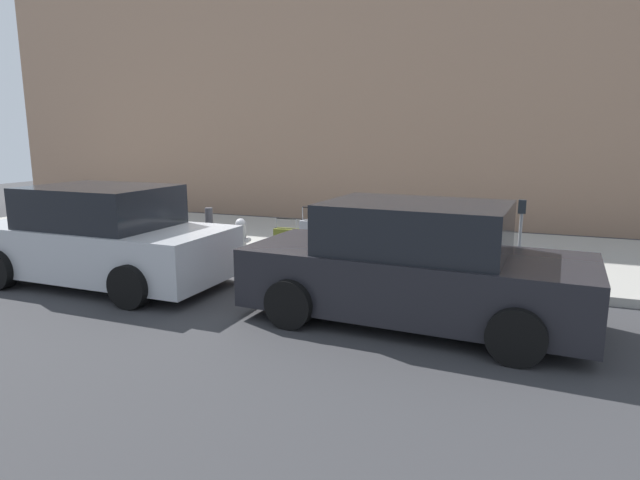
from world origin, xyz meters
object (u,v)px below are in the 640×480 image
Objects in this scene: parked_car_charcoal_0 at (414,267)px; parked_car_silver_1 at (103,238)px; suitcase_red_4 at (337,251)px; suitcase_black_0 at (455,261)px; suitcase_maroon_2 at (397,251)px; suitcase_olive_6 at (287,244)px; suitcase_navy_1 at (428,258)px; suitcase_silver_5 at (313,241)px; suitcase_teal_3 at (367,252)px; fire_hydrant at (241,236)px; parking_meter at (521,227)px; bollard_post at (210,231)px.

parked_car_charcoal_0 is 1.05× the size of parked_car_silver_1.
parked_car_charcoal_0 is at bearing 131.12° from suitcase_red_4.
suitcase_maroon_2 is at bearing 2.10° from suitcase_black_0.
suitcase_maroon_2 is 0.93× the size of suitcase_olive_6.
suitcase_olive_6 reaches higher than suitcase_navy_1.
suitcase_silver_5 is at bearing -0.83° from suitcase_black_0.
suitcase_navy_1 is 0.16× the size of parked_car_charcoal_0.
suitcase_navy_1 is at bearing 179.09° from suitcase_teal_3.
suitcase_silver_5 is at bearing 0.54° from suitcase_navy_1.
parked_car_silver_1 reaches higher than suitcase_red_4.
suitcase_black_0 is at bearing 177.24° from suitcase_teal_3.
parked_car_charcoal_0 is (-2.29, 2.11, 0.22)m from suitcase_silver_5.
parked_car_charcoal_0 reaches higher than suitcase_olive_6.
suitcase_navy_1 is at bearing -179.76° from fire_hydrant.
suitcase_silver_5 reaches higher than suitcase_black_0.
suitcase_olive_6 is at bearing -178.96° from fire_hydrant.
suitcase_teal_3 reaches higher than suitcase_navy_1.
fire_hydrant is 0.57× the size of parking_meter.
fire_hydrant reaches higher than suitcase_red_4.
suitcase_red_4 is (1.07, -0.00, -0.08)m from suitcase_maroon_2.
parked_car_silver_1 reaches higher than bollard_post.
parking_meter reaches higher than fire_hydrant.
suitcase_black_0 is 1.30× the size of suitcase_red_4.
parked_car_silver_1 reaches higher than suitcase_navy_1.
suitcase_red_4 is 0.53m from suitcase_silver_5.
parked_car_silver_1 is at bearing 68.49° from bollard_post.
parked_car_charcoal_0 is 5.15m from parked_car_silver_1.
suitcase_olive_6 is 1.09× the size of fire_hydrant.
suitcase_teal_3 is at bearing -176.65° from bollard_post.
fire_hydrant is 0.79× the size of bollard_post.
suitcase_navy_1 is 0.17× the size of parked_car_silver_1.
parking_meter is at bearing -173.86° from suitcase_red_4.
suitcase_teal_3 is at bearing -179.45° from suitcase_olive_6.
suitcase_maroon_2 is 0.57m from suitcase_teal_3.
suitcase_olive_6 reaches higher than suitcase_red_4.
suitcase_black_0 reaches higher than fire_hydrant.
parked_car_silver_1 is (0.77, 1.96, 0.16)m from bollard_post.
suitcase_black_0 is 0.46m from suitcase_navy_1.
suitcase_maroon_2 is 0.17× the size of parked_car_silver_1.
parked_car_silver_1 is (2.33, 2.13, 0.32)m from suitcase_olive_6.
suitcase_black_0 is 1.03× the size of fire_hydrant.
suitcase_navy_1 is (0.45, -0.06, -0.00)m from suitcase_black_0.
suitcase_maroon_2 is at bearing 168.84° from suitcase_teal_3.
suitcase_teal_3 is at bearing -177.92° from suitcase_silver_5.
suitcase_silver_5 is 3.56m from parking_meter.
suitcase_navy_1 is 1.60m from suitcase_red_4.
suitcase_silver_5 is (0.51, -0.07, 0.13)m from suitcase_red_4.
suitcase_maroon_2 reaches higher than fire_hydrant.
parking_meter is 0.28× the size of parked_car_charcoal_0.
suitcase_black_0 reaches higher than suitcase_maroon_2.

